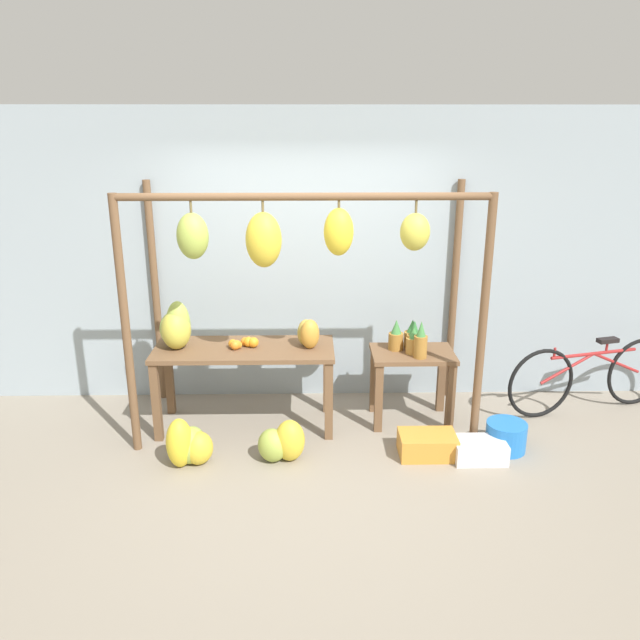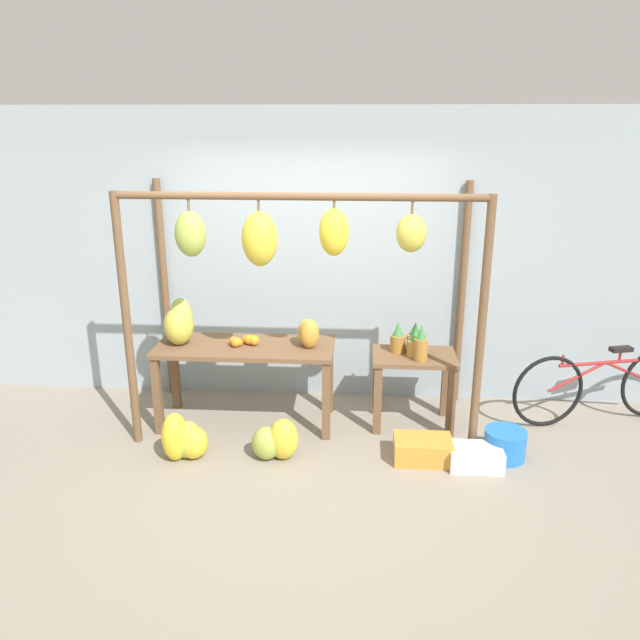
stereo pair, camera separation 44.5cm
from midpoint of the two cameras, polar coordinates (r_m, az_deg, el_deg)
The scene contains 15 objects.
ground_plane at distance 5.09m, azimuth -3.87°, elevation -13.91°, with size 20.00×20.00×0.00m, color gray.
shop_wall_back at distance 6.01m, azimuth -3.49°, elevation 5.61°, with size 8.00×0.08×2.80m.
stall_awning at distance 5.03m, azimuth -4.76°, elevation 5.60°, with size 2.94×1.19×2.15m.
display_table_main at distance 5.61m, azimuth -9.19°, elevation -3.65°, with size 1.59×0.63×0.76m.
display_table_side at distance 5.71m, azimuth 6.20°, elevation -4.59°, with size 0.74×0.50×0.68m.
banana_pile_on_table at distance 5.63m, azimuth -15.24°, elevation -0.76°, with size 0.32×0.34×0.43m.
orange_pile at distance 5.55m, azimuth -9.35°, elevation -2.13°, with size 0.27×0.18×0.09m.
pineapple_cluster at distance 5.61m, azimuth 6.08°, elevation -1.77°, with size 0.31×0.39×0.34m.
banana_pile_ground_left at distance 5.30m, azimuth -14.31°, elevation -11.09°, with size 0.44×0.39×0.42m.
banana_pile_ground_right at distance 5.21m, azimuth -5.98°, elevation -11.13°, with size 0.44×0.31×0.36m.
fruit_crate_white at distance 5.33m, azimuth 7.40°, elevation -11.29°, with size 0.47×0.31×0.19m.
blue_bucket at distance 5.52m, azimuth 14.41°, elevation -10.31°, with size 0.34×0.34×0.25m.
parked_bicycle at distance 6.37m, azimuth 21.71°, elevation -4.80°, with size 1.71×0.46×0.72m.
papaya_pile at distance 5.47m, azimuth -3.42°, elevation -1.27°, with size 0.24×0.27×0.27m.
fruit_crate_purple at distance 5.34m, azimuth 12.02°, elevation -11.60°, with size 0.42×0.28×0.17m.
Camera 1 is at (0.03, -4.32, 2.69)m, focal length 35.00 mm.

